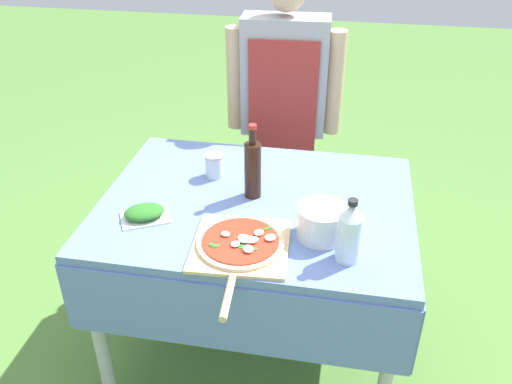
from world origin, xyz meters
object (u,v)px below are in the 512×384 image
at_px(prep_table, 256,224).
at_px(sauce_jar, 214,167).
at_px(person_cook, 284,105).
at_px(pizza_on_peel, 240,245).
at_px(mixing_tub, 322,222).
at_px(oil_bottle, 253,168).
at_px(herb_container, 144,213).
at_px(water_bottle, 350,232).

height_order(prep_table, sauce_jar, sauce_jar).
distance_m(prep_table, person_cook, 0.80).
distance_m(pizza_on_peel, sauce_jar, 0.50).
relative_size(prep_table, pizza_on_peel, 2.31).
distance_m(pizza_on_peel, mixing_tub, 0.29).
height_order(person_cook, sauce_jar, person_cook).
xyz_separation_m(oil_bottle, sauce_jar, (-0.18, 0.12, -0.08)).
bearing_deg(herb_container, oil_bottle, 31.93).
height_order(person_cook, herb_container, person_cook).
height_order(prep_table, water_bottle, water_bottle).
relative_size(pizza_on_peel, herb_container, 2.48).
bearing_deg(pizza_on_peel, mixing_tub, 21.31).
bearing_deg(prep_table, pizza_on_peel, -90.06).
relative_size(oil_bottle, sauce_jar, 3.04).
bearing_deg(person_cook, mixing_tub, 102.54).
relative_size(person_cook, pizza_on_peel, 2.92).
relative_size(oil_bottle, herb_container, 1.43).
distance_m(herb_container, mixing_tub, 0.63).
relative_size(water_bottle, sauce_jar, 2.31).
bearing_deg(mixing_tub, prep_table, 145.66).
height_order(oil_bottle, mixing_tub, oil_bottle).
bearing_deg(person_cook, herb_container, 66.16).
distance_m(pizza_on_peel, oil_bottle, 0.35).
height_order(person_cook, water_bottle, person_cook).
distance_m(person_cook, pizza_on_peel, 1.08).
bearing_deg(person_cook, pizza_on_peel, 87.39).
xyz_separation_m(prep_table, herb_container, (-0.37, -0.18, 0.13)).
xyz_separation_m(water_bottle, sauce_jar, (-0.55, 0.44, -0.06)).
height_order(person_cook, pizza_on_peel, person_cook).
distance_m(water_bottle, mixing_tub, 0.15).
distance_m(oil_bottle, herb_container, 0.43).
bearing_deg(sauce_jar, water_bottle, -38.70).
xyz_separation_m(pizza_on_peel, mixing_tub, (0.26, 0.12, 0.04)).
bearing_deg(oil_bottle, water_bottle, -41.23).
bearing_deg(prep_table, mixing_tub, -34.34).
distance_m(person_cook, mixing_tub, 0.99).
height_order(water_bottle, herb_container, water_bottle).
bearing_deg(prep_table, person_cook, 90.37).
distance_m(herb_container, sauce_jar, 0.38).
xyz_separation_m(pizza_on_peel, oil_bottle, (-0.02, 0.34, 0.10)).
relative_size(prep_table, sauce_jar, 12.14).
distance_m(pizza_on_peel, herb_container, 0.39).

